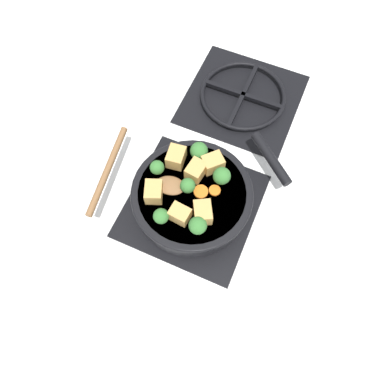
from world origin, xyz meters
name	(u,v)px	position (x,y,z in m)	size (l,w,h in m)	color
ground_plane	(192,206)	(0.00, 0.00, 0.00)	(2.40, 2.40, 0.00)	white
front_burner_grate	(192,204)	(0.00, 0.00, 0.01)	(0.31, 0.31, 0.03)	black
rear_burner_grate	(243,97)	(0.00, 0.36, 0.01)	(0.31, 0.31, 0.03)	black
skillet_pan	(193,196)	(0.00, 0.00, 0.06)	(0.35, 0.36, 0.06)	black
wooden_spoon	(134,177)	(-0.14, -0.02, 0.09)	(0.21, 0.24, 0.02)	brown
tofu_cube_center_large	(213,163)	(0.02, 0.08, 0.10)	(0.05, 0.04, 0.04)	tan
tofu_cube_near_handle	(176,157)	(-0.07, 0.06, 0.10)	(0.05, 0.04, 0.04)	tan
tofu_cube_east_chunk	(203,212)	(0.04, -0.04, 0.10)	(0.05, 0.04, 0.04)	tan
tofu_cube_west_chunk	(154,192)	(-0.08, -0.04, 0.10)	(0.05, 0.04, 0.04)	tan
tofu_cube_back_piece	(179,214)	(0.00, -0.07, 0.10)	(0.04, 0.03, 0.03)	tan
tofu_cube_front_piece	(196,171)	(-0.01, 0.05, 0.10)	(0.05, 0.04, 0.04)	tan
broccoli_floret_near_spoon	(188,185)	(-0.01, 0.00, 0.11)	(0.04, 0.04, 0.04)	#709956
broccoli_floret_center_top	(161,216)	(-0.03, -0.09, 0.11)	(0.03, 0.03, 0.04)	#709956
broccoli_floret_east_rim	(199,151)	(-0.02, 0.09, 0.11)	(0.04, 0.04, 0.05)	#709956
broccoli_floret_west_rim	(222,176)	(0.05, 0.05, 0.11)	(0.04, 0.04, 0.05)	#709956
broccoli_floret_north_edge	(198,225)	(0.05, -0.08, 0.11)	(0.04, 0.04, 0.05)	#709956
broccoli_floret_south_cluster	(157,168)	(-0.09, 0.01, 0.11)	(0.03, 0.03, 0.04)	#709956
carrot_slice_orange_thin	(215,190)	(0.05, 0.02, 0.08)	(0.03, 0.03, 0.01)	orange
carrot_slice_near_center	(201,192)	(0.02, 0.01, 0.08)	(0.03, 0.03, 0.01)	orange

